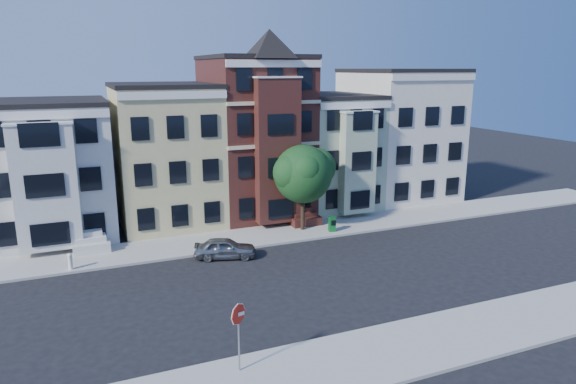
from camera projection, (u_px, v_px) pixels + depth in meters
name	position (u px, v px, depth m)	size (l,w,h in m)	color
ground	(340.00, 275.00, 28.88)	(120.00, 120.00, 0.00)	black
far_sidewalk	(286.00, 233.00, 36.04)	(60.00, 4.00, 0.15)	#9E9B93
near_sidewalk	(430.00, 342.00, 21.69)	(60.00, 4.00, 0.15)	#9E9B93
house_white	(48.00, 171.00, 35.21)	(8.00, 9.00, 9.00)	silver
house_yellow	(166.00, 156.00, 38.09)	(7.00, 9.00, 10.00)	#CBBE80
house_brown	(255.00, 138.00, 40.48)	(7.00, 9.00, 12.00)	#401C17
house_green	(328.00, 151.00, 43.27)	(6.00, 9.00, 9.00)	#9EB093
house_cream	(398.00, 136.00, 45.66)	(8.00, 9.00, 11.00)	silver
street_tree	(303.00, 178.00, 35.72)	(6.45, 6.45, 7.50)	#1D4F1F
parked_car	(225.00, 248.00, 31.33)	(1.51, 3.75, 1.28)	gray
newspaper_box	(332.00, 224.00, 36.04)	(0.47, 0.41, 1.04)	#0F6123
fire_hydrant	(70.00, 263.00, 29.23)	(0.27, 0.27, 0.76)	silver
stop_sign	(239.00, 333.00, 19.15)	(0.86, 0.12, 3.12)	#AE1309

